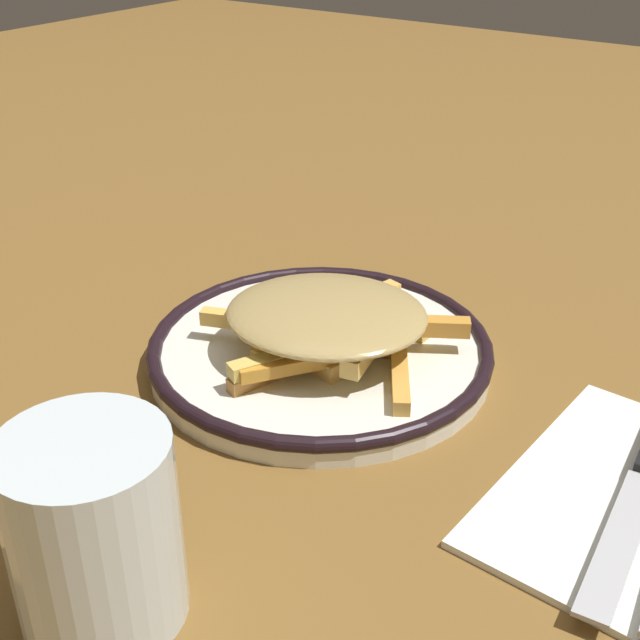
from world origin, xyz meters
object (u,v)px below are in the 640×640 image
plate (320,350)px  fries_heap (326,321)px  napkin (637,500)px  water_glass (94,531)px

plate → fries_heap: bearing=150.3°
plate → napkin: plate is taller
fries_heap → napkin: fries_heap is taller
fries_heap → water_glass: (-0.04, 0.24, 0.01)m
napkin → water_glass: (0.19, 0.22, 0.04)m
napkin → water_glass: 0.29m
fries_heap → water_glass: 0.24m
plate → napkin: size_ratio=1.28×
napkin → water_glass: size_ratio=1.93×
plate → water_glass: bearing=100.5°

